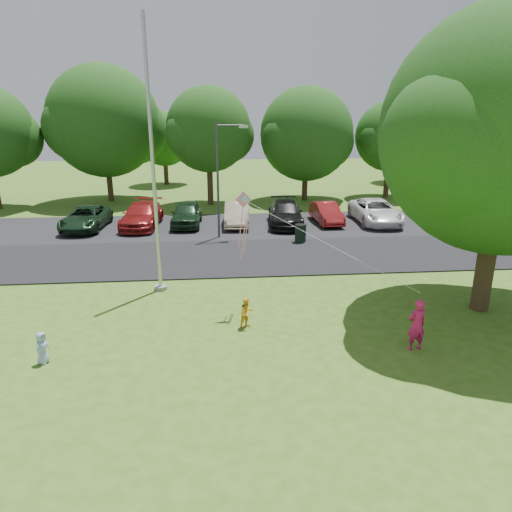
{
  "coord_description": "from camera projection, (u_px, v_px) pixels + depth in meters",
  "views": [
    {
      "loc": [
        -1.28,
        -12.22,
        6.65
      ],
      "look_at": [
        0.21,
        4.0,
        1.6
      ],
      "focal_mm": 32.0,
      "sensor_mm": 36.0,
      "label": 1
    }
  ],
  "objects": [
    {
      "name": "child_blue",
      "position": [
        42.0,
        348.0,
        12.65
      ],
      "size": [
        0.44,
        0.53,
        0.93
      ],
      "primitive_type": "imported",
      "rotation": [
        0.0,
        0.0,
        1.22
      ],
      "color": "#96ADE7",
      "rests_on": "ground"
    },
    {
      "name": "flagpole",
      "position": [
        154.0,
        185.0,
        16.92
      ],
      "size": [
        0.5,
        0.5,
        10.0
      ],
      "color": "#B7BABF",
      "rests_on": "ground"
    },
    {
      "name": "horizon_trees",
      "position": [
        267.0,
        140.0,
        45.0
      ],
      "size": [
        77.46,
        7.2,
        7.02
      ],
      "color": "#332316",
      "rests_on": "ground"
    },
    {
      "name": "big_tree",
      "position": [
        504.0,
        137.0,
        14.48
      ],
      "size": [
        8.77,
        7.98,
        10.14
      ],
      "rotation": [
        0.0,
        0.0,
        -0.27
      ],
      "color": "#332316",
      "rests_on": "ground"
    },
    {
      "name": "ground",
      "position": [
        261.0,
        346.0,
        13.7
      ],
      "size": [
        120.0,
        120.0,
        0.0
      ],
      "primitive_type": "plane",
      "color": "#3B631A",
      "rests_on": "ground"
    },
    {
      "name": "park_road",
      "position": [
        242.0,
        257.0,
        22.25
      ],
      "size": [
        60.0,
        6.0,
        0.06
      ],
      "primitive_type": "cube",
      "color": "black",
      "rests_on": "ground"
    },
    {
      "name": "parking_strip",
      "position": [
        236.0,
        226.0,
        28.43
      ],
      "size": [
        42.0,
        7.0,
        0.06
      ],
      "primitive_type": "cube",
      "color": "black",
      "rests_on": "ground"
    },
    {
      "name": "child_yellow",
      "position": [
        247.0,
        313.0,
        14.78
      ],
      "size": [
        0.63,
        0.6,
        1.03
      ],
      "primitive_type": "imported",
      "rotation": [
        0.0,
        0.0,
        0.59
      ],
      "color": "yellow",
      "rests_on": "ground"
    },
    {
      "name": "street_lamp",
      "position": [
        222.0,
        170.0,
        24.67
      ],
      "size": [
        1.75,
        0.51,
        6.28
      ],
      "rotation": [
        0.0,
        0.0,
        0.2
      ],
      "color": "#3F3F44",
      "rests_on": "ground"
    },
    {
      "name": "trash_can",
      "position": [
        300.0,
        234.0,
        24.63
      ],
      "size": [
        0.64,
        0.64,
        1.01
      ],
      "rotation": [
        0.0,
        0.0,
        -0.02
      ],
      "color": "black",
      "rests_on": "ground"
    },
    {
      "name": "parked_cars",
      "position": [
        237.0,
        214.0,
        28.25
      ],
      "size": [
        20.4,
        5.49,
        1.47
      ],
      "color": "black",
      "rests_on": "ground"
    },
    {
      "name": "tree_row",
      "position": [
        250.0,
        128.0,
        35.19
      ],
      "size": [
        64.35,
        11.94,
        10.88
      ],
      "color": "#332316",
      "rests_on": "ground"
    },
    {
      "name": "woman",
      "position": [
        417.0,
        325.0,
        13.29
      ],
      "size": [
        0.63,
        0.46,
        1.58
      ],
      "primitive_type": "imported",
      "rotation": [
        0.0,
        0.0,
        3.29
      ],
      "color": "#CB1B5B",
      "rests_on": "ground"
    },
    {
      "name": "kite",
      "position": [
        248.0,
        215.0,
        15.12
      ],
      "size": [
        5.11,
        3.54,
        2.46
      ],
      "rotation": [
        0.0,
        0.0,
        0.05
      ],
      "color": "pink",
      "rests_on": "ground"
    }
  ]
}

